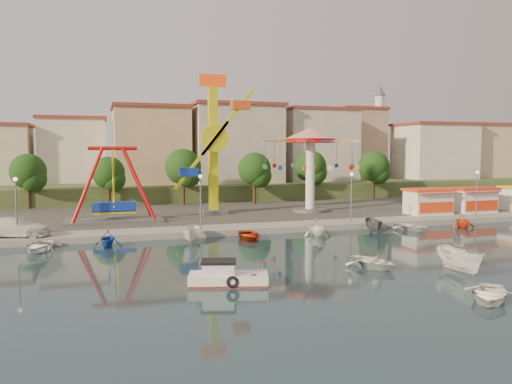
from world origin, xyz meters
name	(u,v)px	position (x,y,z in m)	size (l,w,h in m)	color
ground	(339,258)	(0.00, 0.00, 0.00)	(200.00, 200.00, 0.00)	#132935
quay_deck	(193,192)	(0.00, 62.00, 0.30)	(200.00, 100.00, 0.60)	#9E998E
asphalt_pad	(236,208)	(0.00, 30.00, 0.60)	(90.00, 28.00, 0.01)	#4C4944
hill_terrace	(188,184)	(0.00, 67.00, 1.50)	(200.00, 60.00, 3.00)	#384C26
pirate_ship_ride	(113,186)	(-15.76, 21.19, 4.39)	(10.00, 5.00, 8.00)	#59595E
kamikaze_tower	(216,148)	(-3.87, 24.34, 8.49)	(6.53, 3.10, 16.50)	#59595E
wave_swinger	(310,150)	(7.68, 23.05, 8.20)	(11.60, 11.60, 10.40)	#59595E
booth_left	(428,201)	(20.08, 16.49, 2.16)	(5.40, 3.78, 3.08)	white
booth_mid	(473,200)	(26.51, 16.49, 2.16)	(5.40, 3.78, 3.08)	white
lamp_post_0	(16,210)	(-24.00, 13.00, 3.10)	(0.14, 0.14, 5.00)	#59595E
lamp_post_1	(201,204)	(-8.00, 13.00, 3.10)	(0.14, 0.14, 5.00)	#59595E
lamp_post_2	(351,199)	(8.00, 13.00, 3.10)	(0.14, 0.14, 5.00)	#59595E
lamp_post_3	(477,195)	(24.00, 13.00, 3.10)	(0.14, 0.14, 5.00)	#59595E
tree_0	(28,171)	(-26.00, 36.98, 5.47)	(4.60, 4.60, 7.19)	#382314
tree_1	(108,173)	(-16.00, 36.24, 5.20)	(4.35, 4.35, 6.80)	#382314
tree_2	(183,167)	(-6.00, 35.81, 5.92)	(5.02, 5.02, 7.85)	#382314
tree_3	(255,169)	(4.00, 34.36, 5.55)	(4.68, 4.68, 7.32)	#382314
tree_4	(311,166)	(14.00, 37.35, 5.75)	(4.86, 4.86, 7.60)	#382314
tree_5	(374,166)	(24.00, 35.54, 5.71)	(4.83, 4.83, 7.54)	#382314
building_1	(72,156)	(-21.33, 51.38, 7.32)	(12.33, 9.01, 8.63)	silver
building_2	(155,148)	(-8.19, 51.96, 8.62)	(11.95, 9.28, 11.23)	tan
building_3	(238,154)	(5.60, 48.80, 7.60)	(12.59, 10.50, 9.20)	beige
building_4	(304,154)	(19.07, 52.20, 7.62)	(10.75, 9.23, 9.24)	beige
building_5	(372,149)	(32.37, 50.33, 8.61)	(12.77, 10.96, 11.21)	tan
building_6	(430,146)	(44.15, 48.77, 9.18)	(8.23, 8.98, 12.36)	silver
building_7	(463,155)	(56.03, 53.70, 7.38)	(11.59, 10.93, 8.76)	beige
minaret	(379,129)	(36.00, 54.00, 12.55)	(2.80, 2.80, 18.00)	silver
cabin_motorboat	(226,278)	(-9.95, -4.83, 0.45)	(5.07, 2.99, 1.68)	white
rowboat_a	(373,262)	(0.88, -3.44, 0.40)	(2.75, 3.86, 0.80)	white
rowboat_b	(489,294)	(2.80, -12.22, 0.40)	(2.77, 3.87, 0.80)	white
skiff	(460,260)	(5.68, -6.48, 0.86)	(1.67, 4.44, 1.71)	white
van	(15,227)	(-24.30, 14.00, 1.46)	(2.40, 5.90, 1.71)	white
moored_boat_0	(39,246)	(-21.98, 9.80, 0.42)	(2.91, 4.07, 0.84)	white
moored_boat_1	(108,238)	(-16.61, 9.80, 0.74)	(2.43, 2.82, 1.48)	#1445AF
moored_boat_2	(192,234)	(-9.44, 9.80, 0.75)	(1.45, 3.87, 1.49)	silver
moored_boat_3	(248,235)	(-4.21, 9.80, 0.41)	(2.83, 3.96, 0.82)	#B82E0E
moored_boat_4	(317,227)	(2.63, 9.80, 0.82)	(2.68, 3.11, 1.64)	white
moored_boat_5	(374,225)	(8.83, 9.80, 0.71)	(1.39, 3.70, 1.43)	#505155
moored_boat_6	(412,226)	(13.25, 9.80, 0.41)	(2.81, 3.93, 0.81)	white
moored_boat_7	(463,221)	(19.47, 9.80, 0.74)	(2.41, 2.80, 1.47)	#EA3E14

